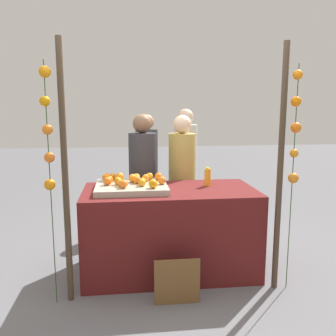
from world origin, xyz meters
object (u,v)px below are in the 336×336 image
Objects in this scene: juice_bottle at (208,177)px; chalkboard_sign at (177,282)px; orange_0 at (142,183)px; vendor_right at (182,186)px; vendor_left at (143,188)px; stall_counter at (170,231)px; orange_1 at (118,181)px.

chalkboard_sign is at bearing -119.50° from juice_bottle.
orange_0 is 1.02m from chalkboard_sign.
chalkboard_sign is 1.52m from vendor_right.
vendor_right is at bearing 79.42° from chalkboard_sign.
vendor_left reaches higher than vendor_right.
orange_0 reaches higher than stall_counter.
vendor_right is (0.49, 0.05, -0.01)m from vendor_left.
vendor_right reaches higher than orange_1.
vendor_right reaches higher than stall_counter.
vendor_right is (0.54, 0.81, -0.23)m from orange_0.
vendor_left is at bearing 140.87° from juice_bottle.
juice_bottle is at bearing 16.21° from orange_0.
orange_0 is 1.00m from vendor_right.
orange_1 is (-0.54, 0.01, 0.55)m from stall_counter.
vendor_left is at bearing -174.43° from vendor_right.
vendor_left reaches higher than orange_0.
juice_bottle reaches higher than orange_0.
orange_1 is 0.05× the size of vendor_left.
vendor_right is (-0.19, 0.60, -0.23)m from juice_bottle.
orange_0 is at bearing 115.64° from chalkboard_sign.
stall_counter is 0.71m from juice_bottle.
chalkboard_sign is 1.47m from vendor_left.
vendor_right is at bearing 56.44° from orange_0.
juice_bottle is 0.12× the size of vendor_left.
vendor_left is at bearing 99.76° from chalkboard_sign.
vendor_left reaches higher than chalkboard_sign.
orange_0 is 0.38× the size of juice_bottle.
juice_bottle is 0.67m from vendor_right.
orange_1 is at bearing 127.36° from chalkboard_sign.
orange_1 is at bearing -137.81° from vendor_right.
chalkboard_sign is (0.52, -0.68, -0.80)m from orange_1.
orange_0 is at bearing -123.56° from vendor_right.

